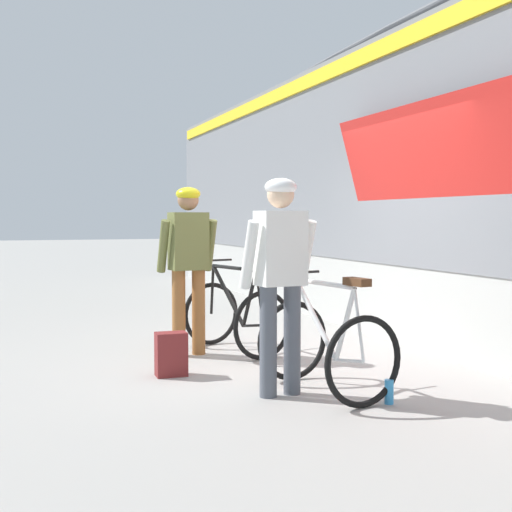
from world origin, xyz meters
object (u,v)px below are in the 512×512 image
(cyclist_near_in_olive, at_px, (188,255))
(bicycle_far_white, at_px, (326,345))
(backpack_on_platform, at_px, (171,354))
(bicycle_near_black, at_px, (236,315))
(water_bottle_near_the_bikes, at_px, (389,392))
(cyclist_far_in_white, at_px, (280,266))

(cyclist_near_in_olive, relative_size, bicycle_far_white, 1.51)
(backpack_on_platform, bearing_deg, bicycle_near_black, 45.04)
(bicycle_near_black, height_order, water_bottle_near_the_bikes, bicycle_near_black)
(bicycle_far_white, bearing_deg, bicycle_near_black, 94.32)
(cyclist_near_in_olive, relative_size, cyclist_far_in_white, 1.00)
(cyclist_far_in_white, height_order, bicycle_near_black, cyclist_far_in_white)
(water_bottle_near_the_bikes, bearing_deg, bicycle_near_black, 101.04)
(cyclist_far_in_white, height_order, backpack_on_platform, cyclist_far_in_white)
(cyclist_near_in_olive, height_order, bicycle_near_black, cyclist_near_in_olive)
(cyclist_far_in_white, bearing_deg, bicycle_far_white, -10.05)
(cyclist_near_in_olive, xyz_separation_m, cyclist_far_in_white, (0.28, -1.86, 0.00))
(bicycle_near_black, bearing_deg, water_bottle_near_the_bikes, -78.96)
(cyclist_near_in_olive, bearing_deg, water_bottle_near_the_bikes, -67.67)
(cyclist_near_in_olive, height_order, water_bottle_near_the_bikes, cyclist_near_in_olive)
(bicycle_near_black, xyz_separation_m, bicycle_far_white, (0.14, -1.91, 0.00))
(cyclist_near_in_olive, height_order, cyclist_far_in_white, same)
(bicycle_near_black, height_order, backpack_on_platform, bicycle_near_black)
(cyclist_near_in_olive, distance_m, cyclist_far_in_white, 1.88)
(bicycle_near_black, relative_size, backpack_on_platform, 3.03)
(bicycle_near_black, bearing_deg, cyclist_near_in_olive, 178.30)
(cyclist_near_in_olive, xyz_separation_m, water_bottle_near_the_bikes, (0.98, -2.39, -0.96))
(cyclist_near_in_olive, distance_m, backpack_on_platform, 1.29)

